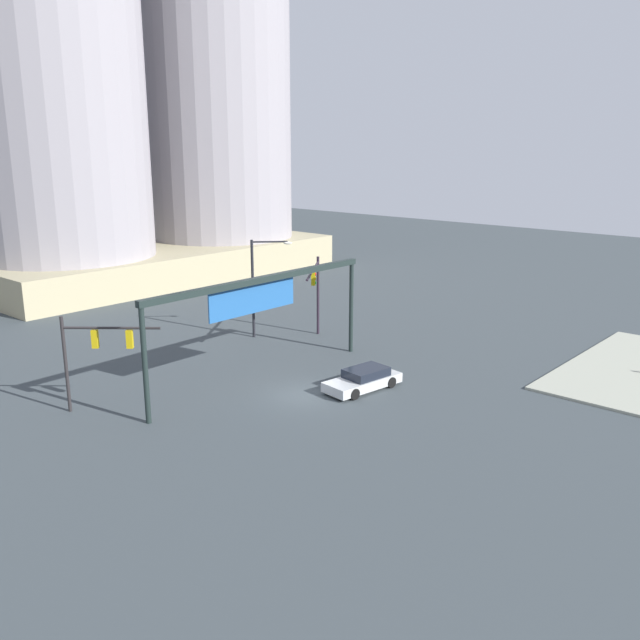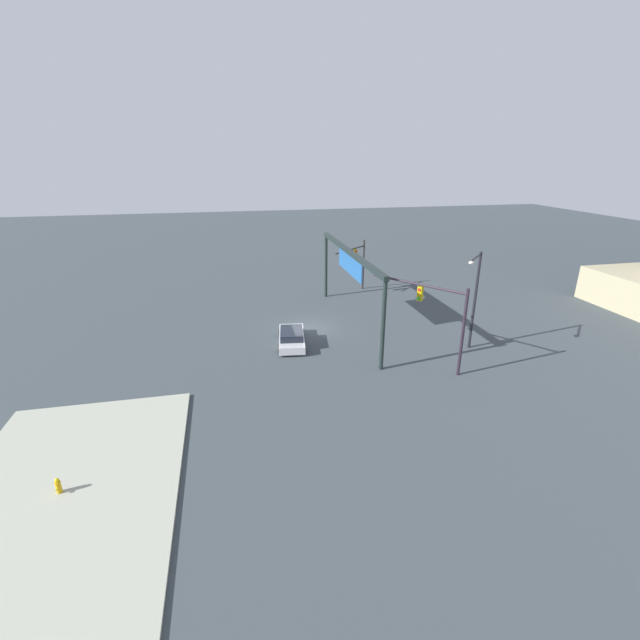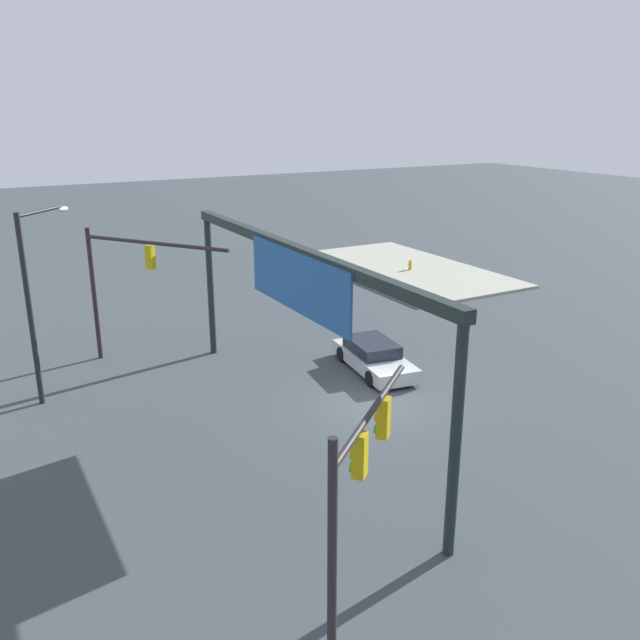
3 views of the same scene
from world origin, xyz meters
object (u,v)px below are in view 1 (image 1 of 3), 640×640
Objects in this scene: sedan_car_approaching at (363,379)px; traffic_signal_opposite_side at (94,347)px; traffic_signal_near_corner at (316,285)px; streetlamp_curved_arm at (258,280)px.

traffic_signal_opposite_side is at bearing -27.31° from sedan_car_approaching.
sedan_car_approaching is at bearing 21.30° from traffic_signal_near_corner.
traffic_signal_opposite_side is 15.90m from streetlamp_curved_arm.
traffic_signal_near_corner is 1.17× the size of sedan_car_approaching.
sedan_car_approaching is (-5.62, -8.69, -3.48)m from traffic_signal_near_corner.
streetlamp_curved_arm is 1.45× the size of sedan_car_approaching.
streetlamp_curved_arm is (-2.07, 3.65, 0.18)m from traffic_signal_near_corner.
sedan_car_approaching is at bearing -61.97° from streetlamp_curved_arm.
traffic_signal_opposite_side is 14.79m from sedan_car_approaching.
traffic_signal_near_corner reaches higher than sedan_car_approaching.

